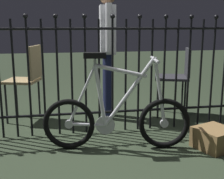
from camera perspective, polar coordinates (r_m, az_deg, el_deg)
ground_plane at (r=2.87m, az=0.05°, el=-11.53°), size 20.00×20.00×0.00m
iron_fence at (r=3.20m, az=-2.77°, el=3.33°), size 3.88×0.07×1.32m
bicycle at (r=2.83m, az=0.86°, el=-5.22°), size 1.37×0.40×0.91m
chair_charcoal at (r=3.91m, az=12.23°, el=2.93°), size 0.51×0.51×0.86m
chair_tan at (r=3.73m, az=-15.52°, el=2.60°), size 0.46×0.46×0.91m
person_visitor at (r=3.71m, az=-0.86°, el=9.08°), size 0.22×0.47×1.60m
display_crate at (r=3.06m, az=18.68°, el=-8.68°), size 0.42×0.42×0.20m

